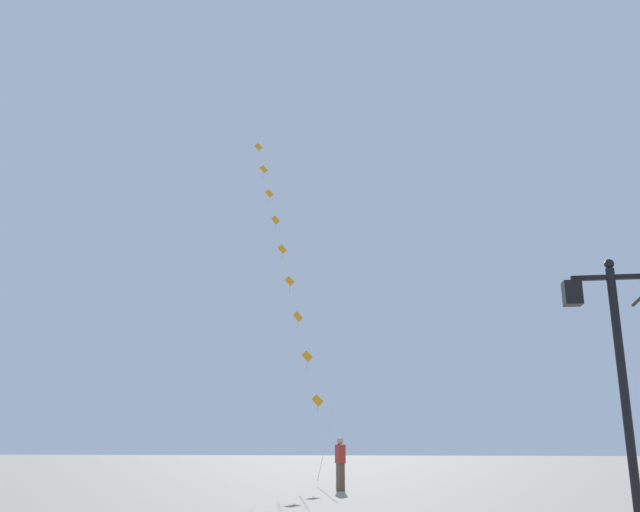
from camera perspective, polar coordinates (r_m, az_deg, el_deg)
The scene contains 4 objects.
ground_plane at distance 22.52m, azimuth 8.37°, elevation -19.19°, with size 160.00×160.00×0.00m, color gray.
twin_lantern_lamp_post at distance 11.94m, azimuth 23.79°, elevation -6.48°, with size 1.54×0.28×4.44m.
kite_train at distance 31.22m, azimuth -2.90°, elevation -0.71°, with size 5.75×10.00×17.89m.
kite_flyer at distance 23.68m, azimuth 1.71°, elevation -16.97°, with size 0.43×0.61×1.71m.
Camera 1 is at (0.08, -2.47, 1.47)m, focal length 38.04 mm.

